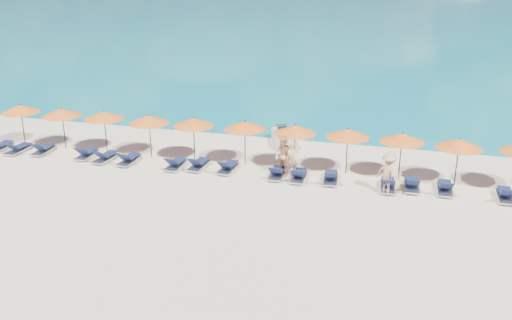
# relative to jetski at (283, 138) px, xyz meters

# --- Properties ---
(ground) EXTENTS (1400.00, 1400.00, 0.00)m
(ground) POSITION_rel_jetski_xyz_m (0.09, -9.06, -0.38)
(ground) COLOR beige
(headland_main) EXTENTS (374.00, 242.00, 126.50)m
(headland_main) POSITION_rel_jetski_xyz_m (-299.91, 530.94, -38.38)
(headland_main) COLOR black
(headland_main) RESTS_ON ground
(headland_small) EXTENTS (162.00, 126.00, 85.50)m
(headland_small) POSITION_rel_jetski_xyz_m (-149.91, 550.94, -35.38)
(headland_small) COLOR black
(headland_small) RESTS_ON ground
(jetski) EXTENTS (1.85, 2.77, 0.93)m
(jetski) POSITION_rel_jetski_xyz_m (0.00, 0.00, 0.00)
(jetski) COLOR silver
(jetski) RESTS_ON ground
(beachgoer_a) EXTENTS (0.73, 0.66, 1.68)m
(beachgoer_a) POSITION_rel_jetski_xyz_m (1.45, -4.59, 0.46)
(beachgoer_a) COLOR tan
(beachgoer_a) RESTS_ON ground
(beachgoer_b) EXTENTS (1.08, 0.96, 1.93)m
(beachgoer_b) POSITION_rel_jetski_xyz_m (1.02, -4.59, 0.58)
(beachgoer_b) COLOR tan
(beachgoer_b) RESTS_ON ground
(beachgoer_c) EXTENTS (1.30, 1.13, 1.85)m
(beachgoer_c) POSITION_rel_jetski_xyz_m (5.91, -5.43, 0.54)
(beachgoer_c) COLOR tan
(beachgoer_c) RESTS_ON ground
(umbrella_0) EXTENTS (2.10, 2.10, 2.28)m
(umbrella_0) POSITION_rel_jetski_xyz_m (-13.79, -3.69, 1.64)
(umbrella_0) COLOR black
(umbrella_0) RESTS_ON ground
(umbrella_1) EXTENTS (2.10, 2.10, 2.28)m
(umbrella_1) POSITION_rel_jetski_xyz_m (-11.21, -3.74, 1.64)
(umbrella_1) COLOR black
(umbrella_1) RESTS_ON ground
(umbrella_2) EXTENTS (2.10, 2.10, 2.28)m
(umbrella_2) POSITION_rel_jetski_xyz_m (-8.77, -3.67, 1.64)
(umbrella_2) COLOR black
(umbrella_2) RESTS_ON ground
(umbrella_3) EXTENTS (2.10, 2.10, 2.28)m
(umbrella_3) POSITION_rel_jetski_xyz_m (-6.13, -3.81, 1.64)
(umbrella_3) COLOR black
(umbrella_3) RESTS_ON ground
(umbrella_4) EXTENTS (2.10, 2.10, 2.28)m
(umbrella_4) POSITION_rel_jetski_xyz_m (-3.79, -3.67, 1.64)
(umbrella_4) COLOR black
(umbrella_4) RESTS_ON ground
(umbrella_5) EXTENTS (2.10, 2.10, 2.28)m
(umbrella_5) POSITION_rel_jetski_xyz_m (-1.15, -3.55, 1.64)
(umbrella_5) COLOR black
(umbrella_5) RESTS_ON ground
(umbrella_6) EXTENTS (2.10, 2.10, 2.28)m
(umbrella_6) POSITION_rel_jetski_xyz_m (1.36, -3.59, 1.64)
(umbrella_6) COLOR black
(umbrella_6) RESTS_ON ground
(umbrella_7) EXTENTS (2.10, 2.10, 2.28)m
(umbrella_7) POSITION_rel_jetski_xyz_m (3.88, -3.53, 1.64)
(umbrella_7) COLOR black
(umbrella_7) RESTS_ON ground
(umbrella_8) EXTENTS (2.10, 2.10, 2.28)m
(umbrella_8) POSITION_rel_jetski_xyz_m (6.35, -3.58, 1.64)
(umbrella_8) COLOR black
(umbrella_8) RESTS_ON ground
(umbrella_9) EXTENTS (2.10, 2.10, 2.28)m
(umbrella_9) POSITION_rel_jetski_xyz_m (8.82, -3.79, 1.64)
(umbrella_9) COLOR black
(umbrella_9) RESTS_ON ground
(lounger_0) EXTENTS (0.62, 1.70, 0.66)m
(lounger_0) POSITION_rel_jetski_xyz_m (-14.40, -4.96, -0.15)
(lounger_0) COLOR silver
(lounger_0) RESTS_ON ground
(lounger_1) EXTENTS (0.65, 1.71, 0.66)m
(lounger_1) POSITION_rel_jetski_xyz_m (-13.23, -5.04, -0.15)
(lounger_1) COLOR silver
(lounger_1) RESTS_ON ground
(lounger_2) EXTENTS (0.74, 1.74, 0.66)m
(lounger_2) POSITION_rel_jetski_xyz_m (-11.87, -4.76, -0.15)
(lounger_2) COLOR silver
(lounger_2) RESTS_ON ground
(lounger_3) EXTENTS (0.73, 1.74, 0.66)m
(lounger_3) POSITION_rel_jetski_xyz_m (-9.31, -4.77, -0.15)
(lounger_3) COLOR silver
(lounger_3) RESTS_ON ground
(lounger_4) EXTENTS (0.79, 1.75, 0.66)m
(lounger_4) POSITION_rel_jetski_xyz_m (-8.11, -5.00, -0.15)
(lounger_4) COLOR silver
(lounger_4) RESTS_ON ground
(lounger_5) EXTENTS (0.63, 1.71, 0.66)m
(lounger_5) POSITION_rel_jetski_xyz_m (-6.80, -5.01, -0.15)
(lounger_5) COLOR silver
(lounger_5) RESTS_ON ground
(lounger_6) EXTENTS (0.64, 1.71, 0.66)m
(lounger_6) POSITION_rel_jetski_xyz_m (-4.27, -5.01, -0.15)
(lounger_6) COLOR silver
(lounger_6) RESTS_ON ground
(lounger_7) EXTENTS (0.69, 1.73, 0.66)m
(lounger_7) POSITION_rel_jetski_xyz_m (-3.16, -4.77, -0.15)
(lounger_7) COLOR silver
(lounger_7) RESTS_ON ground
(lounger_8) EXTENTS (0.71, 1.73, 0.66)m
(lounger_8) POSITION_rel_jetski_xyz_m (-1.66, -4.78, -0.15)
(lounger_8) COLOR silver
(lounger_8) RESTS_ON ground
(lounger_9) EXTENTS (0.70, 1.73, 0.66)m
(lounger_9) POSITION_rel_jetski_xyz_m (0.80, -4.89, -0.15)
(lounger_9) COLOR silver
(lounger_9) RESTS_ON ground
(lounger_10) EXTENTS (0.66, 1.72, 0.66)m
(lounger_10) POSITION_rel_jetski_xyz_m (1.85, -4.97, -0.15)
(lounger_10) COLOR silver
(lounger_10) RESTS_ON ground
(lounger_11) EXTENTS (0.79, 1.75, 0.66)m
(lounger_11) POSITION_rel_jetski_xyz_m (3.33, -4.83, -0.15)
(lounger_11) COLOR silver
(lounger_11) RESTS_ON ground
(lounger_12) EXTENTS (0.73, 1.74, 0.66)m
(lounger_12) POSITION_rel_jetski_xyz_m (5.93, -5.09, -0.15)
(lounger_12) COLOR silver
(lounger_12) RESTS_ON ground
(lounger_13) EXTENTS (0.71, 1.73, 0.66)m
(lounger_13) POSITION_rel_jetski_xyz_m (6.95, -4.75, -0.15)
(lounger_13) COLOR silver
(lounger_13) RESTS_ON ground
(lounger_14) EXTENTS (0.63, 1.70, 0.66)m
(lounger_14) POSITION_rel_jetski_xyz_m (8.37, -4.74, -0.15)
(lounger_14) COLOR silver
(lounger_14) RESTS_ON ground
(lounger_15) EXTENTS (0.62, 1.70, 0.66)m
(lounger_15) POSITION_rel_jetski_xyz_m (10.84, -4.89, -0.15)
(lounger_15) COLOR silver
(lounger_15) RESTS_ON ground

